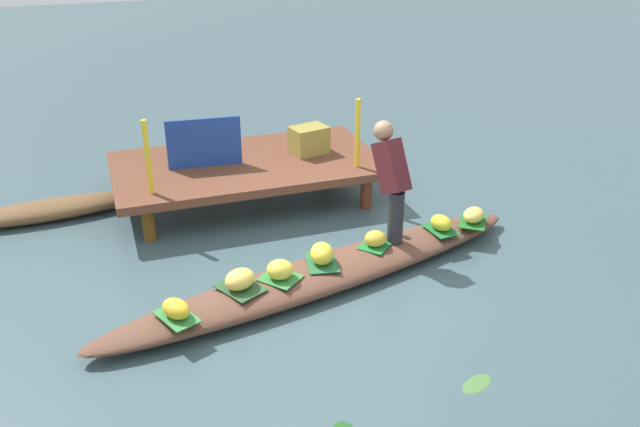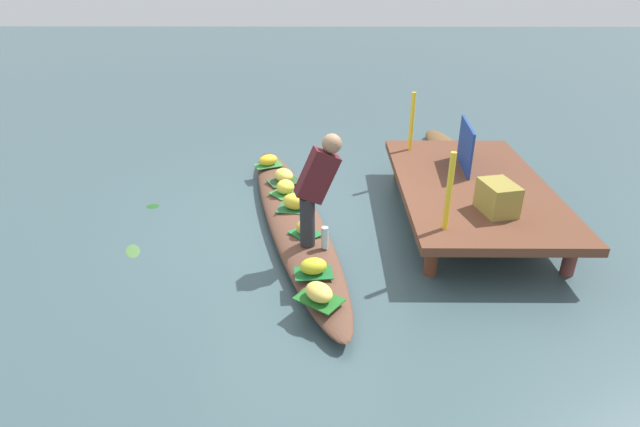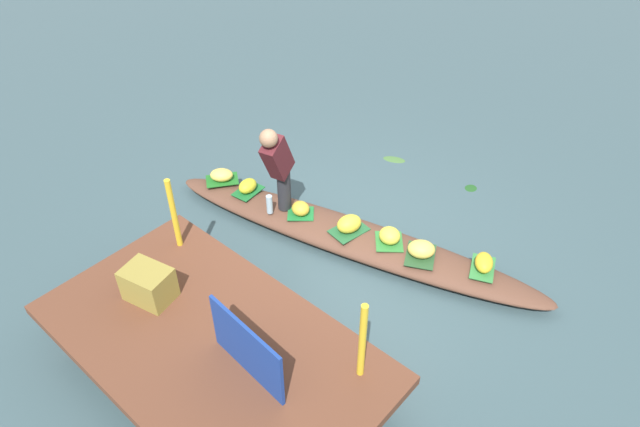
% 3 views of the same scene
% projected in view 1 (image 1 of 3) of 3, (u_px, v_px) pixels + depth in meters
% --- Properties ---
extents(canal_water, '(40.00, 40.00, 0.00)m').
position_uv_depth(canal_water, '(324.00, 283.00, 6.58)').
color(canal_water, '#3B5358').
rests_on(canal_water, ground).
extents(dock_platform, '(3.20, 1.80, 0.50)m').
position_uv_depth(dock_platform, '(247.00, 166.00, 8.22)').
color(dock_platform, brown).
rests_on(dock_platform, ground).
extents(vendor_boat, '(4.75, 1.75, 0.22)m').
position_uv_depth(vendor_boat, '(325.00, 274.00, 6.53)').
color(vendor_boat, brown).
rests_on(vendor_boat, ground).
extents(moored_boat, '(2.07, 0.64, 0.21)m').
position_uv_depth(moored_boat, '(51.00, 210.00, 7.86)').
color(moored_boat, brown).
rests_on(moored_boat, ground).
extents(leaf_mat_0, '(0.29, 0.40, 0.01)m').
position_uv_depth(leaf_mat_0, '(441.00, 229.00, 7.13)').
color(leaf_mat_0, '#1B682E').
rests_on(leaf_mat_0, vendor_boat).
extents(banana_bunch_0, '(0.24, 0.29, 0.16)m').
position_uv_depth(banana_bunch_0, '(441.00, 223.00, 7.10)').
color(banana_bunch_0, yellow).
rests_on(banana_bunch_0, vendor_boat).
extents(leaf_mat_1, '(0.41, 0.40, 0.01)m').
position_uv_depth(leaf_mat_1, '(375.00, 246.00, 6.81)').
color(leaf_mat_1, '#1D7433').
rests_on(leaf_mat_1, vendor_boat).
extents(banana_bunch_1, '(0.26, 0.24, 0.16)m').
position_uv_depth(banana_bunch_1, '(375.00, 239.00, 6.77)').
color(banana_bunch_1, gold).
rests_on(banana_bunch_1, vendor_boat).
extents(leaf_mat_2, '(0.46, 0.51, 0.01)m').
position_uv_depth(leaf_mat_2, '(240.00, 288.00, 6.08)').
color(leaf_mat_2, '#284F2A').
rests_on(leaf_mat_2, vendor_boat).
extents(banana_bunch_2, '(0.38, 0.36, 0.18)m').
position_uv_depth(banana_bunch_2, '(240.00, 279.00, 6.04)').
color(banana_bunch_2, '#F9D054').
rests_on(banana_bunch_2, vendor_boat).
extents(leaf_mat_3, '(0.38, 0.47, 0.01)m').
position_uv_depth(leaf_mat_3, '(177.00, 317.00, 5.67)').
color(leaf_mat_3, '#35803D').
rests_on(leaf_mat_3, vendor_boat).
extents(banana_bunch_3, '(0.30, 0.34, 0.16)m').
position_uv_depth(banana_bunch_3, '(176.00, 309.00, 5.63)').
color(banana_bunch_3, yellow).
rests_on(banana_bunch_3, vendor_boat).
extents(leaf_mat_4, '(0.46, 0.49, 0.01)m').
position_uv_depth(leaf_mat_4, '(473.00, 221.00, 7.31)').
color(leaf_mat_4, '#206923').
rests_on(leaf_mat_4, vendor_boat).
extents(banana_bunch_4, '(0.36, 0.35, 0.16)m').
position_uv_depth(banana_bunch_4, '(474.00, 215.00, 7.27)').
color(banana_bunch_4, '#F9D257').
rests_on(banana_bunch_4, vendor_boat).
extents(leaf_mat_5, '(0.36, 0.46, 0.01)m').
position_uv_depth(leaf_mat_5, '(322.00, 262.00, 6.50)').
color(leaf_mat_5, '#256135').
rests_on(leaf_mat_5, vendor_boat).
extents(banana_bunch_5, '(0.30, 0.35, 0.20)m').
position_uv_depth(banana_bunch_5, '(322.00, 253.00, 6.46)').
color(banana_bunch_5, yellow).
rests_on(banana_bunch_5, vendor_boat).
extents(leaf_mat_6, '(0.45, 0.46, 0.01)m').
position_uv_depth(leaf_mat_6, '(280.00, 278.00, 6.24)').
color(leaf_mat_6, '#317E36').
rests_on(leaf_mat_6, vendor_boat).
extents(banana_bunch_6, '(0.30, 0.29, 0.18)m').
position_uv_depth(banana_bunch_6, '(280.00, 270.00, 6.20)').
color(banana_bunch_6, yellow).
rests_on(banana_bunch_6, vendor_boat).
extents(vendor_person, '(0.29, 0.50, 1.21)m').
position_uv_depth(vendor_person, '(391.00, 176.00, 6.68)').
color(vendor_person, '#28282D').
rests_on(vendor_person, vendor_boat).
extents(water_bottle, '(0.08, 0.08, 0.24)m').
position_uv_depth(water_bottle, '(394.00, 222.00, 7.03)').
color(water_bottle, silver).
rests_on(water_bottle, vendor_boat).
extents(market_banner, '(0.87, 0.10, 0.59)m').
position_uv_depth(market_banner, '(204.00, 143.00, 7.91)').
color(market_banner, navy).
rests_on(market_banner, dock_platform).
extents(railing_post_west, '(0.06, 0.06, 0.83)m').
position_uv_depth(railing_post_west, '(148.00, 157.00, 7.14)').
color(railing_post_west, yellow).
rests_on(railing_post_west, dock_platform).
extents(railing_post_east, '(0.06, 0.06, 0.83)m').
position_uv_depth(railing_post_east, '(358.00, 134.00, 7.85)').
color(railing_post_east, yellow).
rests_on(railing_post_east, dock_platform).
extents(produce_crate, '(0.50, 0.41, 0.34)m').
position_uv_depth(produce_crate, '(309.00, 140.00, 8.39)').
color(produce_crate, olive).
rests_on(produce_crate, dock_platform).
extents(drifting_plant_0, '(0.35, 0.27, 0.01)m').
position_uv_depth(drifting_plant_0, '(477.00, 383.00, 5.23)').
color(drifting_plant_0, '#467138').
rests_on(drifting_plant_0, ground).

